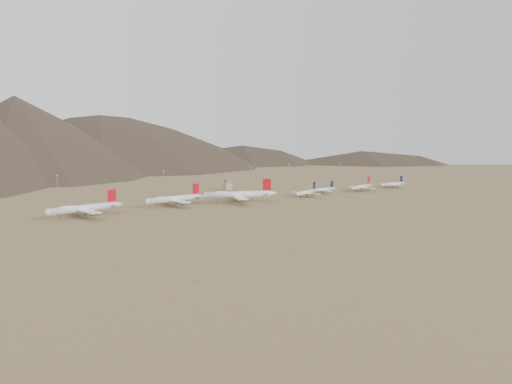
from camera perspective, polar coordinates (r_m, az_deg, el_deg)
ground at (r=465.85m, az=0.92°, el=-1.46°), size 3000.00×3000.00×0.00m
mountain_ridge at (r=1309.56m, az=-22.11°, el=10.15°), size 4400.00×1000.00×300.00m
widebody_west at (r=424.27m, az=-19.11°, el=-1.77°), size 66.16×51.85×19.88m
widebody_centre at (r=464.09m, az=-9.35°, el=-0.77°), size 63.36×49.16×18.87m
widebody_east at (r=480.10m, az=-1.99°, el=-0.29°), size 71.32×56.85×22.08m
narrowbody_a at (r=523.10m, az=5.83°, el=-0.03°), size 41.63×31.21×14.46m
narrowbody_b at (r=552.25m, az=7.63°, el=0.27°), size 39.16×28.14×12.92m
narrowbody_c at (r=580.67m, az=11.99°, el=0.59°), size 45.27×33.62×15.41m
narrowbody_d at (r=622.98m, az=15.39°, el=0.88°), size 42.00×30.07×13.85m
control_tower at (r=581.91m, az=-3.26°, el=0.78°), size 8.00×8.00×12.00m
mast_far_west at (r=522.54m, az=-21.74°, el=0.54°), size 2.00×0.60×25.70m
mast_west at (r=548.60m, az=-10.52°, el=1.22°), size 2.00×0.60×25.70m
mast_centre at (r=587.74m, az=-0.62°, el=1.73°), size 2.00×0.60×25.70m
mast_east at (r=645.50m, az=3.74°, el=2.20°), size 2.00×0.60×25.70m
mast_far_east at (r=690.55m, az=9.49°, el=2.44°), size 2.00×0.60×25.70m
desert_scrub at (r=387.63m, az=8.26°, el=-3.24°), size 420.56×181.84×0.87m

